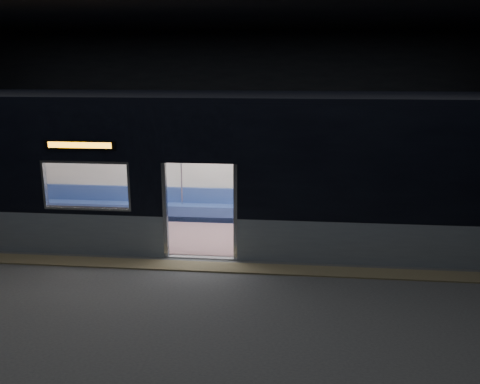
# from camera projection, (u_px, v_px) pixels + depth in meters

# --- Properties ---
(station_floor) EXTENTS (24.00, 14.00, 0.01)m
(station_floor) POSITION_uv_depth(u_px,v_px,m) (191.00, 278.00, 9.75)
(station_floor) COLOR #47494C
(station_floor) RESTS_ON ground
(station_envelope) EXTENTS (24.00, 14.00, 5.00)m
(station_envelope) POSITION_uv_depth(u_px,v_px,m) (186.00, 83.00, 8.85)
(station_envelope) COLOR black
(station_envelope) RESTS_ON station_floor
(tactile_strip) EXTENTS (22.80, 0.50, 0.03)m
(tactile_strip) POSITION_uv_depth(u_px,v_px,m) (197.00, 266.00, 10.27)
(tactile_strip) COLOR #8C7F59
(tactile_strip) RESTS_ON station_floor
(metro_car) EXTENTS (18.00, 3.04, 3.35)m
(metro_car) POSITION_uv_depth(u_px,v_px,m) (211.00, 160.00, 11.75)
(metro_car) COLOR #8996A4
(metro_car) RESTS_ON station_floor
(passenger) EXTENTS (0.41, 0.66, 1.31)m
(passenger) POSITION_uv_depth(u_px,v_px,m) (410.00, 199.00, 12.50)
(passenger) COLOR black
(passenger) RESTS_ON metro_car
(handbag) EXTENTS (0.30, 0.26, 0.14)m
(handbag) POSITION_uv_depth(u_px,v_px,m) (410.00, 205.00, 12.33)
(handbag) COLOR black
(handbag) RESTS_ON passenger
(transit_map) EXTENTS (0.90, 0.03, 0.58)m
(transit_map) POSITION_uv_depth(u_px,v_px,m) (383.00, 169.00, 12.70)
(transit_map) COLOR white
(transit_map) RESTS_ON metro_car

